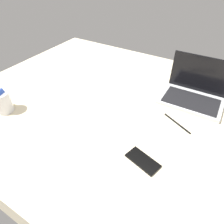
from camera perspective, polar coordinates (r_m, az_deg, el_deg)
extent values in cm
cube|color=beige|center=(118.60, 2.19, -1.07)|extent=(180.00, 140.00, 18.00)
cube|color=#B7BABC|center=(121.68, 21.45, 2.97)|extent=(33.25, 23.36, 2.00)
cube|color=black|center=(119.77, 21.42, 3.07)|extent=(29.18, 17.32, 0.40)
cube|color=black|center=(125.52, 23.85, 9.72)|extent=(33.01, 1.36, 21.00)
cylinder|color=silver|center=(119.00, -28.63, 2.39)|extent=(9.00, 9.00, 11.00)
cube|color=yellow|center=(121.36, -28.27, 2.33)|extent=(7.10, 7.47, 6.12)
cube|color=blue|center=(118.15, -28.87, 3.19)|extent=(6.82, 6.47, 4.69)
cube|color=black|center=(85.38, 8.68, -13.44)|extent=(15.30, 10.27, 0.80)
cube|color=black|center=(105.20, 17.97, -2.93)|extent=(15.42, 8.25, 0.60)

